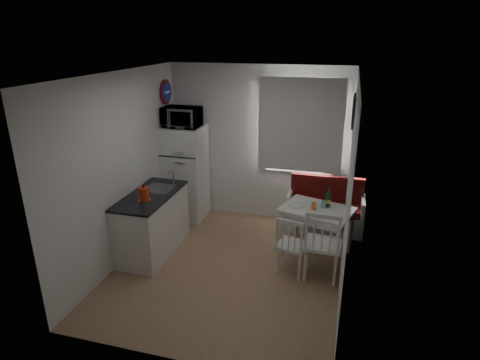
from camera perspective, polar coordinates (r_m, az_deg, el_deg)
The scene contains 22 objects.
floor at distance 5.69m, azimuth -1.66°, elevation -12.23°, with size 3.00×3.50×0.02m, color #9C7753.
ceiling at distance 4.83m, azimuth -1.98°, elevation 14.80°, with size 3.00×3.50×0.02m, color white.
wall_back at distance 6.73m, azimuth 2.56°, elevation 5.09°, with size 3.00×0.02×2.60m, color white.
wall_front at distance 3.63m, azimuth -10.01°, elevation -9.04°, with size 3.00×0.02×2.60m, color white.
wall_left at distance 5.72m, azimuth -16.35°, elevation 1.50°, with size 0.02×3.50×2.60m, color white.
wall_right at distance 4.92m, azimuth 15.16°, elevation -1.44°, with size 0.02×3.50×2.60m, color white.
window at distance 6.51m, azimuth 8.61°, elevation 7.31°, with size 1.22×0.06×1.47m, color white.
curtain at distance 6.43m, azimuth 8.55°, elevation 7.61°, with size 1.35×0.02×1.50m, color white.
kitchen_counter at distance 6.01m, azimuth -12.33°, elevation -5.90°, with size 0.62×1.32×1.16m.
wall_sign at distance 6.76m, azimuth -10.45°, elevation 12.20°, with size 0.40×0.40×0.03m, color navy.
picture_frame at distance 5.78m, azimuth 15.79°, elevation 9.46°, with size 0.04×0.52×0.42m, color black.
bench at distance 6.70m, azimuth 11.96°, elevation -4.61°, with size 1.23×0.47×0.88m.
dining_table at distance 5.81m, azimuth 10.89°, elevation -4.73°, with size 1.12×0.92×0.72m.
chair_left at distance 5.30m, azimuth 7.46°, elevation -8.57°, with size 0.47×0.46×0.45m.
chair_right at distance 5.21m, azimuth 11.71°, elevation -8.15°, with size 0.48×0.46×0.53m.
fridge at distance 6.91m, azimuth -7.75°, elevation 1.03°, with size 0.64×0.64×1.61m, color white.
microwave at distance 6.61m, azimuth -8.31°, elevation 8.85°, with size 0.59×0.40×0.33m, color white.
kettle at distance 5.56m, azimuth -13.49°, elevation -1.93°, with size 0.17×0.17×0.22m, color red.
wine_bottle at distance 5.81m, azimuth 12.46°, elevation -2.39°, with size 0.07×0.07×0.30m, color #133D20, non-canonical shape.
drinking_glass_orange at distance 5.71m, azimuth 10.44°, elevation -3.66°, with size 0.06×0.06×0.11m, color orange.
drinking_glass_blue at distance 5.80m, azimuth 11.81°, elevation -3.40°, with size 0.06×0.06×0.11m, color #719EC0.
plate at distance 5.82m, azimuth 8.02°, elevation -3.56°, with size 0.22×0.22×0.02m, color white.
Camera 1 is at (1.42, -4.59, 3.05)m, focal length 30.00 mm.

